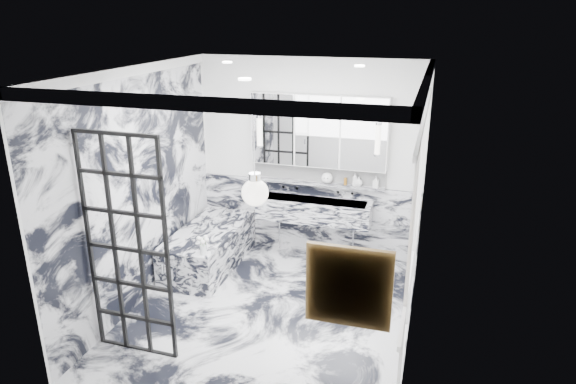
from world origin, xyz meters
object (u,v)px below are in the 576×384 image
(trough_sink, at_px, (314,210))
(mirror_cabinet, at_px, (318,131))
(bathtub, at_px, (209,247))
(crittall_door, at_px, (127,249))

(trough_sink, distance_m, mirror_cabinet, 1.10)
(bathtub, bearing_deg, mirror_cabinet, 32.06)
(mirror_cabinet, xyz_separation_m, bathtub, (-1.32, -0.83, -1.54))
(crittall_door, relative_size, bathtub, 1.40)
(trough_sink, bearing_deg, bathtub, -153.52)
(crittall_door, distance_m, mirror_cabinet, 3.12)
(trough_sink, xyz_separation_m, mirror_cabinet, (-0.00, 0.17, 1.09))
(mirror_cabinet, bearing_deg, bathtub, -147.94)
(trough_sink, height_order, mirror_cabinet, mirror_cabinet)
(crittall_door, xyz_separation_m, mirror_cabinet, (1.25, 2.78, 0.66))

